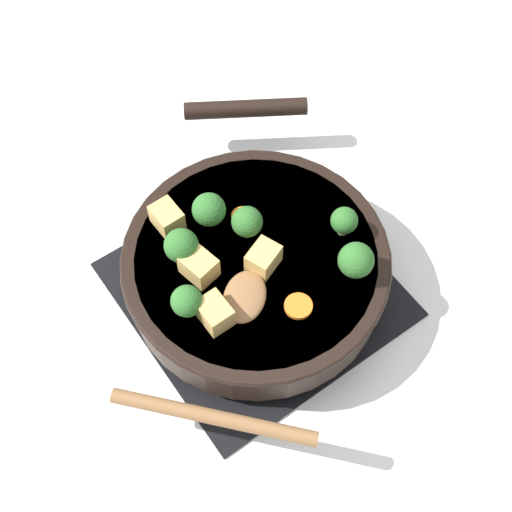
% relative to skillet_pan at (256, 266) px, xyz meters
% --- Properties ---
extents(ground_plane, '(2.40, 2.40, 0.00)m').
position_rel_skillet_pan_xyz_m(ground_plane, '(0.00, -0.00, -0.06)').
color(ground_plane, silver).
extents(front_burner_grate, '(0.31, 0.31, 0.03)m').
position_rel_skillet_pan_xyz_m(front_burner_grate, '(0.00, -0.00, -0.05)').
color(front_burner_grate, black).
rests_on(front_burner_grate, ground_plane).
extents(skillet_pan, '(0.42, 0.37, 0.06)m').
position_rel_skillet_pan_xyz_m(skillet_pan, '(0.00, 0.00, 0.00)').
color(skillet_pan, black).
rests_on(skillet_pan, front_burner_grate).
extents(wooden_spoon, '(0.22, 0.23, 0.02)m').
position_rel_skillet_pan_xyz_m(wooden_spoon, '(0.09, -0.10, 0.03)').
color(wooden_spoon, brown).
rests_on(wooden_spoon, skillet_pan).
extents(tofu_cube_center_large, '(0.04, 0.03, 0.03)m').
position_rel_skillet_pan_xyz_m(tofu_cube_center_large, '(-0.10, -0.06, 0.04)').
color(tofu_cube_center_large, tan).
rests_on(tofu_cube_center_large, skillet_pan).
extents(tofu_cube_near_handle, '(0.04, 0.05, 0.03)m').
position_rel_skillet_pan_xyz_m(tofu_cube_near_handle, '(0.02, 0.00, 0.04)').
color(tofu_cube_near_handle, tan).
rests_on(tofu_cube_near_handle, skillet_pan).
extents(tofu_cube_east_chunk, '(0.04, 0.04, 0.03)m').
position_rel_skillet_pan_xyz_m(tofu_cube_east_chunk, '(-0.02, -0.07, 0.04)').
color(tofu_cube_east_chunk, tan).
rests_on(tofu_cube_east_chunk, skillet_pan).
extents(tofu_cube_west_chunk, '(0.04, 0.03, 0.03)m').
position_rel_skillet_pan_xyz_m(tofu_cube_west_chunk, '(0.04, -0.09, 0.04)').
color(tofu_cube_west_chunk, tan).
rests_on(tofu_cube_west_chunk, skillet_pan).
extents(broccoli_floret_near_spoon, '(0.04, 0.04, 0.05)m').
position_rel_skillet_pan_xyz_m(broccoli_floret_near_spoon, '(0.09, 0.08, 0.05)').
color(broccoli_floret_near_spoon, '#709956').
rests_on(broccoli_floret_near_spoon, skillet_pan).
extents(broccoli_floret_center_top, '(0.04, 0.04, 0.04)m').
position_rel_skillet_pan_xyz_m(broccoli_floret_center_top, '(-0.03, 0.01, 0.05)').
color(broccoli_floret_center_top, '#709956').
rests_on(broccoli_floret_center_top, skillet_pan).
extents(broccoli_floret_east_rim, '(0.04, 0.04, 0.05)m').
position_rel_skillet_pan_xyz_m(broccoli_floret_east_rim, '(-0.05, -0.07, 0.05)').
color(broccoli_floret_east_rim, '#709956').
rests_on(broccoli_floret_east_rim, skillet_pan).
extents(broccoli_floret_west_rim, '(0.04, 0.04, 0.05)m').
position_rel_skillet_pan_xyz_m(broccoli_floret_west_rim, '(-0.07, -0.02, 0.05)').
color(broccoli_floret_west_rim, '#709956').
rests_on(broccoli_floret_west_rim, skillet_pan).
extents(broccoli_floret_north_edge, '(0.04, 0.04, 0.04)m').
position_rel_skillet_pan_xyz_m(broccoli_floret_north_edge, '(0.02, -0.10, 0.05)').
color(broccoli_floret_north_edge, '#709956').
rests_on(broccoli_floret_north_edge, skillet_pan).
extents(broccoli_floret_south_cluster, '(0.03, 0.03, 0.04)m').
position_rel_skillet_pan_xyz_m(broccoli_floret_south_cluster, '(0.03, 0.10, 0.05)').
color(broccoli_floret_south_cluster, '#709956').
rests_on(broccoli_floret_south_cluster, skillet_pan).
extents(carrot_slice_orange_thin, '(0.03, 0.03, 0.01)m').
position_rel_skillet_pan_xyz_m(carrot_slice_orange_thin, '(0.08, -0.00, 0.03)').
color(carrot_slice_orange_thin, orange).
rests_on(carrot_slice_orange_thin, skillet_pan).
extents(carrot_slice_near_center, '(0.03, 0.03, 0.01)m').
position_rel_skillet_pan_xyz_m(carrot_slice_near_center, '(-0.05, 0.02, 0.03)').
color(carrot_slice_near_center, orange).
rests_on(carrot_slice_near_center, skillet_pan).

